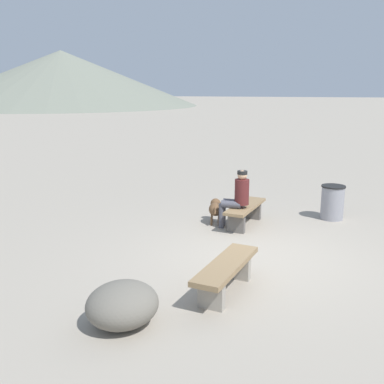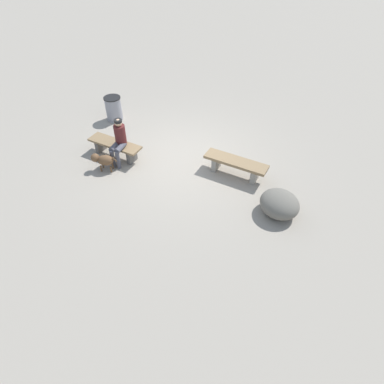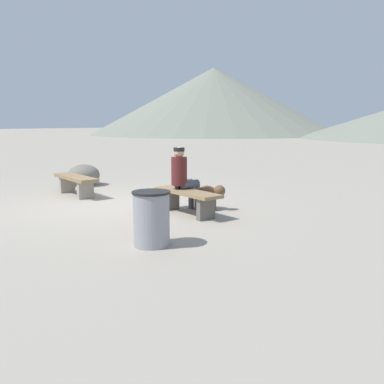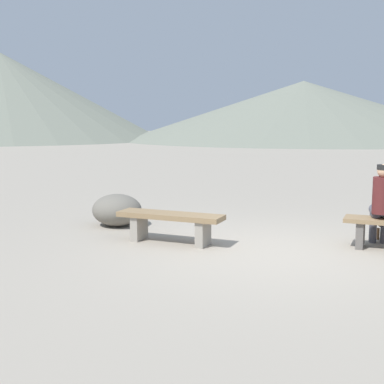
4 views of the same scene
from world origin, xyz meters
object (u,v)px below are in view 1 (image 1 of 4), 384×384
(trash_bin, at_px, (332,202))
(boulder, at_px, (122,305))
(bench_right, at_px, (245,211))
(bench_left, at_px, (226,271))
(seated_person, at_px, (237,196))
(dog, at_px, (215,208))

(trash_bin, xyz_separation_m, boulder, (-5.43, 2.83, -0.10))
(bench_right, xyz_separation_m, trash_bin, (0.91, -1.83, 0.06))
(boulder, bearing_deg, trash_bin, -27.54)
(bench_left, xyz_separation_m, seated_person, (3.07, 0.25, 0.37))
(bench_left, distance_m, bench_right, 3.31)
(dog, bearing_deg, bench_left, -176.45)
(seated_person, relative_size, trash_bin, 1.62)
(bench_right, distance_m, trash_bin, 2.04)
(seated_person, xyz_separation_m, dog, (0.27, 0.49, -0.37))
(bench_left, xyz_separation_m, boulder, (-1.21, 1.10, -0.05))
(trash_bin, distance_m, boulder, 6.13)
(bench_left, bearing_deg, dog, 25.08)
(seated_person, xyz_separation_m, boulder, (-4.28, 0.85, -0.41))
(bench_left, bearing_deg, bench_right, 14.22)
(dog, xyz_separation_m, trash_bin, (0.87, -2.47, 0.05))
(seated_person, relative_size, dog, 1.79)
(dog, distance_m, trash_bin, 2.62)
(dog, relative_size, trash_bin, 0.90)
(dog, bearing_deg, bench_right, -102.12)
(trash_bin, height_order, boulder, trash_bin)
(bench_left, distance_m, trash_bin, 4.56)
(seated_person, distance_m, trash_bin, 2.31)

